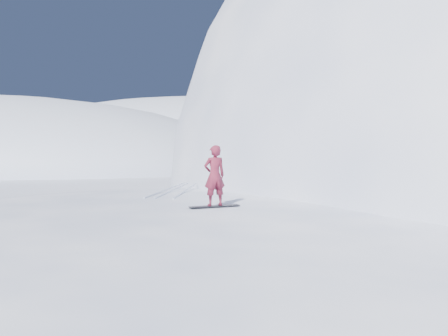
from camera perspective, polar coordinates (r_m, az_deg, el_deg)
The scene contains 8 objects.
ground at distance 12.97m, azimuth -12.42°, elevation -16.10°, with size 400.00×400.00×0.00m, color white.
near_ridge at distance 15.18m, azimuth -3.38°, elevation -13.17°, with size 36.00×28.00×4.80m, color white.
peak_shoulder at distance 31.27m, azimuth 23.79°, elevation -5.03°, with size 28.00×24.00×18.00m, color white.
far_ridge_c at distance 129.24m, azimuth -4.42°, elevation 1.12°, with size 140.00×90.00×36.00m, color white.
wind_bumps at distance 15.00m, azimuth -10.33°, elevation -13.42°, with size 16.00×14.40×1.00m.
snowboard at distance 13.05m, azimuth -1.25°, elevation -4.99°, with size 1.55×0.29×0.03m, color black.
snowboarder at distance 12.95m, azimuth -1.25°, elevation -0.99°, with size 0.66×0.43×1.80m, color maroon.
board_tracks at distance 18.09m, azimuth -6.31°, elevation -2.75°, with size 2.01×5.94×0.04m.
Camera 1 is at (5.95, -10.72, 4.23)m, focal length 35.00 mm.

